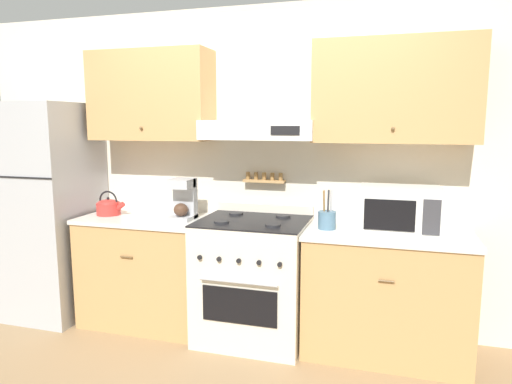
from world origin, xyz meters
The scene contains 10 objects.
ground_plane centered at (0.00, 0.00, 0.00)m, with size 16.00×16.00×0.00m, color #937551.
wall_back centered at (0.02, 0.60, 1.47)m, with size 5.20×0.46×2.55m.
counter_left centered at (-0.92, 0.33, 0.45)m, with size 1.03×0.64×0.89m.
counter_right centered at (0.97, 0.33, 0.45)m, with size 1.14×0.64×0.89m.
stove_range centered at (0.00, 0.29, 0.47)m, with size 0.80×0.71×0.99m.
refrigerator centered at (-1.86, 0.27, 0.90)m, with size 0.79×0.73×1.81m.
tea_kettle centered at (-1.25, 0.30, 0.96)m, with size 0.25×0.19×0.20m.
coffee_maker centered at (-0.59, 0.33, 1.05)m, with size 0.18×0.21×0.32m.
microwave centered at (1.04, 0.32, 1.05)m, with size 0.54×0.40×0.32m.
utensil_crock centered at (0.55, 0.30, 0.96)m, with size 0.13×0.13×0.28m.
Camera 1 is at (0.96, -2.91, 1.64)m, focal length 32.00 mm.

